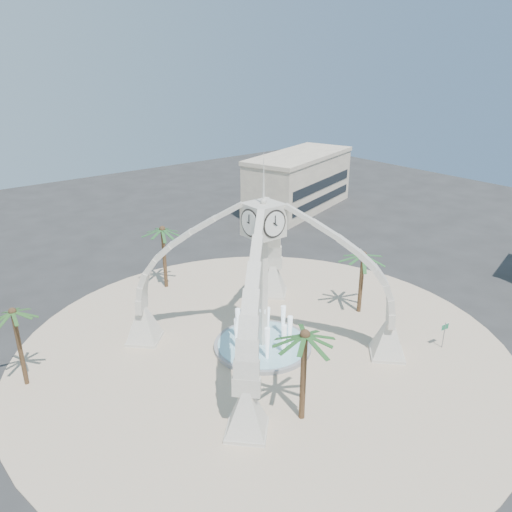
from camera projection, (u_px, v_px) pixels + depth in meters
ground at (263, 348)px, 41.04m from camera, size 140.00×140.00×0.00m
plaza at (263, 347)px, 41.03m from camera, size 40.00×40.00×0.06m
clock_tower at (263, 276)px, 38.62m from camera, size 17.94×17.94×16.30m
fountain at (263, 345)px, 40.93m from camera, size 8.00×8.00×3.62m
building_ne at (299, 181)px, 77.09m from camera, size 21.87×14.17×8.60m
palm_east at (363, 256)px, 44.73m from camera, size 5.08×5.08×6.51m
palm_west at (13, 313)px, 34.30m from camera, size 4.19×4.19×6.64m
palm_north at (162, 230)px, 49.54m from camera, size 3.99×3.99×7.10m
palm_south at (305, 336)px, 30.75m from camera, size 5.39×5.39×7.15m
street_sign at (445, 330)px, 40.38m from camera, size 0.86×0.15×2.36m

